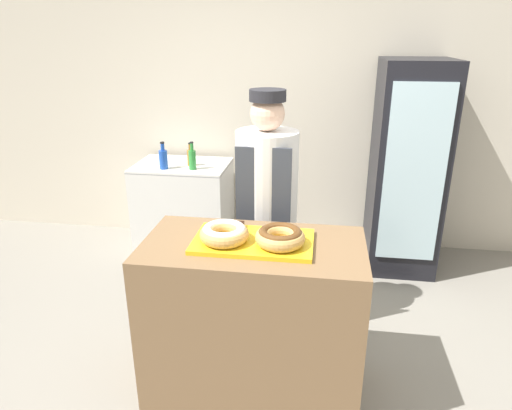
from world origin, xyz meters
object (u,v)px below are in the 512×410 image
serving_tray (253,242)px  brownie_back_left (236,226)px  beverage_fridge (407,168)px  chest_freezer (184,207)px  brownie_back_right (278,228)px  donut_chocolate_glaze (280,236)px  bottle_green (192,159)px  bottle_blue (163,158)px  donut_light_glaze (224,233)px  bottle_amber (191,157)px  baker_person (267,211)px

serving_tray → brownie_back_left: brownie_back_left is taller
beverage_fridge → chest_freezer: (-1.98, 0.01, -0.46)m
brownie_back_right → beverage_fridge: size_ratio=0.04×
donut_chocolate_glaze → bottle_green: bearing=119.7°
donut_chocolate_glaze → bottle_blue: size_ratio=1.07×
brownie_back_right → donut_light_glaze: bearing=-147.1°
donut_chocolate_glaze → donut_light_glaze: bearing=180.0°
donut_light_glaze → beverage_fridge: (1.20, 1.77, -0.11)m
donut_chocolate_glaze → bottle_green: bottle_green is taller
brownie_back_right → chest_freezer: brownie_back_right is taller
brownie_back_right → serving_tray: bearing=-132.1°
donut_chocolate_glaze → bottle_amber: bottle_amber is taller
beverage_fridge → chest_freezer: beverage_fridge is taller
beverage_fridge → brownie_back_left: bearing=-126.2°
serving_tray → brownie_back_left: bearing=132.1°
donut_light_glaze → brownie_back_left: 0.17m
donut_chocolate_glaze → brownie_back_right: size_ratio=3.21×
bottle_amber → bottle_green: bearing=-66.5°
brownie_back_left → baker_person: (0.11, 0.51, -0.11)m
brownie_back_left → chest_freezer: (-0.81, 1.60, -0.54)m
beverage_fridge → bottle_amber: bearing=-179.1°
donut_chocolate_glaze → bottle_green: (-0.92, 1.62, -0.06)m
bottle_green → bottle_blue: bearing=-175.6°
brownie_back_right → bottle_blue: bearing=128.8°
bottle_amber → brownie_back_left: bearing=-65.5°
serving_tray → chest_freezer: bearing=118.1°
donut_light_glaze → brownie_back_right: donut_light_glaze is taller
serving_tray → brownie_back_left: 0.18m
baker_person → bottle_amber: baker_person is taller
brownie_back_left → baker_person: size_ratio=0.05×
serving_tray → beverage_fridge: (1.05, 1.72, -0.05)m
chest_freezer → bottle_blue: bearing=-122.4°
beverage_fridge → bottle_green: 1.84m
baker_person → bottle_blue: (-1.03, 0.92, 0.08)m
donut_light_glaze → chest_freezer: donut_light_glaze is taller
serving_tray → baker_person: bearing=90.8°
donut_light_glaze → bottle_amber: size_ratio=1.23×
bottle_green → bottle_blue: 0.26m
serving_tray → brownie_back_left: (-0.12, 0.13, 0.03)m
donut_light_glaze → bottle_green: bottle_green is taller
beverage_fridge → chest_freezer: 2.03m
baker_person → donut_light_glaze: bearing=-101.3°
serving_tray → bottle_green: bottle_green is taller
donut_chocolate_glaze → bottle_amber: (-0.97, 1.74, -0.07)m
bottle_green → beverage_fridge: bearing=4.5°
chest_freezer → bottle_blue: (-0.11, -0.17, 0.51)m
baker_person → bottle_blue: baker_person is taller
serving_tray → brownie_back_right: 0.18m
brownie_back_left → bottle_green: (-0.66, 1.45, -0.03)m
serving_tray → donut_light_glaze: 0.16m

